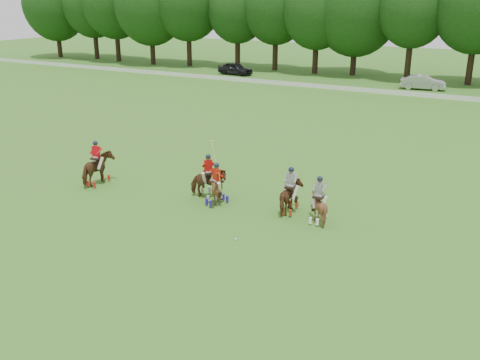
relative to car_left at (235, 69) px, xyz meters
The scene contains 11 objects.
ground 46.92m from the car_left, 64.95° to the right, with size 180.00×180.00×0.00m, color #346E1F.
tree_line 22.17m from the car_left, 15.41° to the left, with size 117.98×14.32×14.75m.
boundary_rail 20.37m from the car_left, 12.77° to the right, with size 120.00×0.10×0.44m, color white.
car_left is the anchor object (origin of this frame).
car_mid 22.70m from the car_left, ahead, with size 1.60×4.58×1.51m, color #A7A7AC.
polo_red_a 41.31m from the car_left, 70.83° to the right, with size 1.27×2.08×2.39m.
polo_red_b 42.76m from the car_left, 62.47° to the right, with size 2.01×2.02×2.80m.
polo_red_c 43.59m from the car_left, 61.87° to the right, with size 1.48×1.55×2.08m.
polo_stripe_a 44.67m from the car_left, 57.47° to the right, with size 1.12×1.84×2.20m.
polo_stripe_b 45.83m from the car_left, 56.12° to the right, with size 1.13×1.27×2.12m.
polo_ball 47.54m from the car_left, 60.70° to the right, with size 0.09×0.09×0.09m, color white.
Camera 1 is at (13.15, -16.31, 9.57)m, focal length 40.00 mm.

